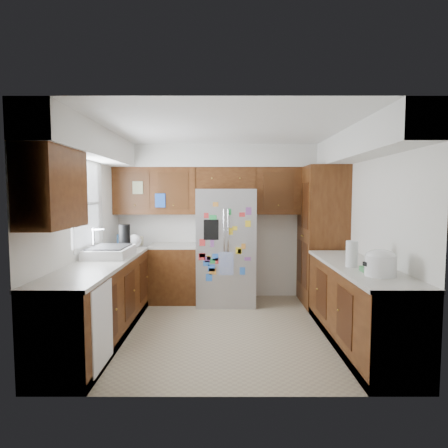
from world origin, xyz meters
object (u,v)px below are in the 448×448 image
(pantry, at_px, (322,236))
(paper_towel, at_px, (352,254))
(rice_cooker, at_px, (380,262))
(fridge, at_px, (226,246))

(pantry, relative_size, paper_towel, 7.49)
(pantry, xyz_separation_m, rice_cooker, (-0.00, -2.19, -0.02))
(fridge, distance_m, paper_towel, 2.26)
(paper_towel, bearing_deg, fridge, 127.68)
(pantry, height_order, fridge, pantry)
(rice_cooker, relative_size, paper_towel, 1.07)
(pantry, xyz_separation_m, fridge, (-1.50, 0.05, -0.17))
(pantry, bearing_deg, rice_cooker, -90.01)
(pantry, height_order, rice_cooker, pantry)
(pantry, bearing_deg, fridge, 177.94)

